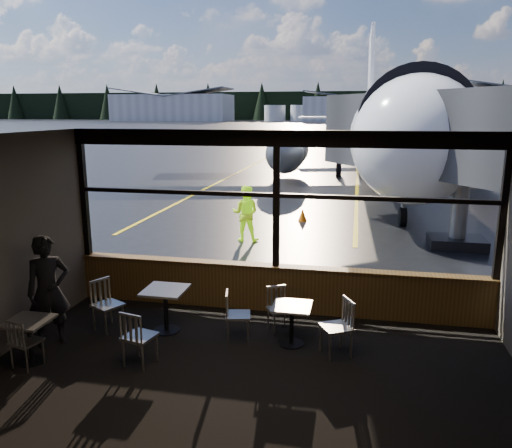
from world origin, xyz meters
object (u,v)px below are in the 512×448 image
(cafe_table_left, at_px, (30,341))
(cone_nose, at_px, (303,215))
(chair_near_e, at_px, (336,328))
(jet_bridge, at_px, (436,161))
(chair_mid_s, at_px, (140,337))
(passenger, at_px, (48,291))
(chair_near_n, at_px, (280,310))
(ground_crew, at_px, (245,213))
(cafe_table_mid, at_px, (166,310))
(chair_near_w, at_px, (238,316))
(cafe_table_near, at_px, (292,325))
(chair_left_s, at_px, (26,342))
(chair_mid_w, at_px, (108,306))
(airliner, at_px, (384,80))

(cafe_table_left, height_order, cone_nose, cafe_table_left)
(chair_near_e, bearing_deg, jet_bridge, -46.37)
(chair_mid_s, bearing_deg, passenger, -178.87)
(chair_near_n, bearing_deg, cone_nose, -115.85)
(ground_crew, bearing_deg, cafe_table_mid, 89.68)
(ground_crew, bearing_deg, chair_near_w, 101.05)
(cafe_table_near, relative_size, chair_left_s, 0.86)
(chair_mid_w, height_order, ground_crew, ground_crew)
(airliner, relative_size, cafe_table_near, 51.44)
(chair_mid_s, bearing_deg, cafe_table_left, -158.12)
(chair_near_n, relative_size, chair_left_s, 1.01)
(chair_near_w, relative_size, chair_near_n, 1.06)
(chair_mid_w, bearing_deg, cone_nose, -166.20)
(chair_mid_w, xyz_separation_m, ground_crew, (1.00, 6.69, 0.37))
(cafe_table_mid, height_order, ground_crew, ground_crew)
(cafe_table_near, bearing_deg, jet_bridge, 65.74)
(passenger, distance_m, cone_nose, 10.89)
(airliner, height_order, chair_near_e, airliner)
(cafe_table_near, relative_size, passenger, 0.37)
(jet_bridge, relative_size, cafe_table_near, 16.17)
(chair_mid_s, distance_m, chair_mid_w, 1.50)
(chair_mid_s, height_order, chair_left_s, chair_mid_s)
(cafe_table_mid, xyz_separation_m, chair_mid_s, (0.05, -1.21, 0.06))
(cafe_table_left, relative_size, chair_near_w, 0.81)
(cafe_table_near, bearing_deg, cone_nose, 95.16)
(chair_near_n, distance_m, chair_mid_s, 2.49)
(chair_near_w, bearing_deg, chair_near_e, 68.73)
(chair_left_s, height_order, cone_nose, chair_left_s)
(chair_near_n, height_order, chair_mid_s, chair_mid_s)
(airliner, distance_m, cone_nose, 13.49)
(cafe_table_mid, height_order, chair_near_w, chair_near_w)
(chair_mid_w, bearing_deg, chair_mid_s, 73.51)
(jet_bridge, distance_m, chair_near_n, 7.56)
(passenger, relative_size, cone_nose, 4.13)
(ground_crew, relative_size, cone_nose, 3.70)
(cafe_table_near, height_order, ground_crew, ground_crew)
(chair_near_n, bearing_deg, chair_near_e, 116.27)
(chair_near_w, relative_size, cone_nose, 1.90)
(cafe_table_left, distance_m, chair_near_n, 4.07)
(chair_left_s, height_order, passenger, passenger)
(cafe_table_left, bearing_deg, ground_crew, 78.44)
(jet_bridge, relative_size, chair_near_w, 13.12)
(cafe_table_left, distance_m, passenger, 0.87)
(chair_mid_w, bearing_deg, chair_near_w, 120.40)
(chair_left_s, bearing_deg, airliner, 88.10)
(passenger, bearing_deg, cafe_table_left, -131.04)
(chair_left_s, xyz_separation_m, ground_crew, (1.59, 8.14, 0.43))
(airliner, relative_size, ground_crew, 21.43)
(chair_mid_w, height_order, chair_left_s, chair_mid_w)
(airliner, distance_m, cafe_table_mid, 22.65)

